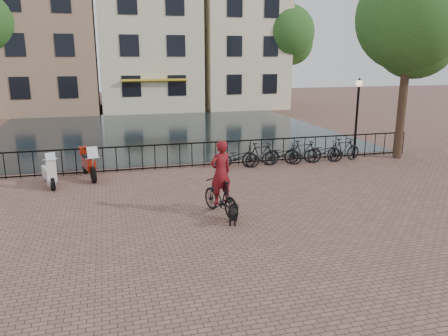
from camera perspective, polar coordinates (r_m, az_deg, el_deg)
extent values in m
plane|color=brown|center=(10.61, 4.31, -10.21)|extent=(100.00, 100.00, 0.00)
plane|color=black|center=(26.94, -8.00, 4.81)|extent=(20.00, 20.00, 0.00)
cube|color=black|center=(17.72, -4.23, 3.25)|extent=(20.00, 0.05, 0.05)
cube|color=black|center=(17.92, -4.18, 0.36)|extent=(20.00, 0.05, 0.05)
cube|color=#906D53|center=(39.34, -22.17, 15.67)|extent=(7.50, 9.00, 12.00)
cube|color=beige|center=(39.27, -10.01, 15.75)|extent=(8.00, 9.00, 11.00)
cube|color=gold|center=(34.63, -9.05, 11.20)|extent=(5.00, 0.60, 0.15)
cube|color=beige|center=(40.85, 1.69, 16.95)|extent=(7.00, 9.00, 12.50)
cylinder|color=black|center=(20.65, 22.35, 8.85)|extent=(0.36, 0.36, 5.60)
sphere|color=#244A18|center=(20.65, 23.23, 17.70)|extent=(4.48, 4.48, 4.48)
cylinder|color=black|center=(39.20, 7.97, 12.14)|extent=(0.36, 0.36, 5.95)
sphere|color=#244A18|center=(39.23, 8.15, 17.10)|extent=(4.76, 4.76, 4.76)
cylinder|color=black|center=(19.89, 16.88, 5.64)|extent=(0.10, 0.10, 3.20)
sphere|color=beige|center=(19.72, 17.24, 10.52)|extent=(0.30, 0.30, 0.30)
imported|color=black|center=(12.40, -0.43, -3.72)|extent=(1.06, 1.93, 1.11)
imported|color=maroon|center=(12.15, -0.44, 0.26)|extent=(0.92, 0.74, 2.18)
imported|color=black|center=(17.69, 1.91, 1.44)|extent=(1.79, 0.87, 0.90)
imported|color=black|center=(17.97, 4.81, 1.76)|extent=(1.70, 0.60, 1.00)
imported|color=black|center=(18.32, 7.60, 1.78)|extent=(1.78, 0.84, 0.90)
imported|color=black|center=(18.69, 10.30, 2.07)|extent=(1.69, 0.59, 1.00)
imported|color=black|center=(19.13, 12.87, 2.07)|extent=(1.79, 0.85, 0.90)
imported|color=black|center=(19.58, 15.34, 2.34)|extent=(1.71, 0.68, 1.00)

